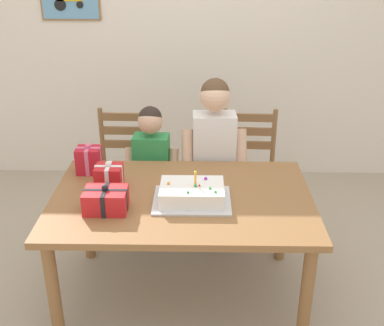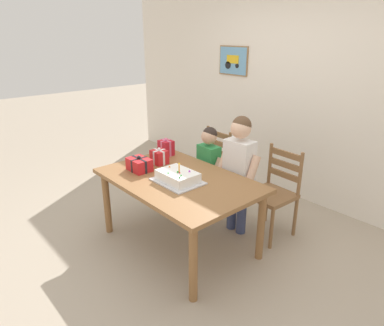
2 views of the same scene
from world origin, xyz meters
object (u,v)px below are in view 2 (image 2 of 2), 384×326
at_px(dining_table, 179,187).
at_px(birthday_cake, 178,177).
at_px(gift_box_beside_cake, 166,148).
at_px(gift_box_corner_small, 159,157).
at_px(chair_right, 273,193).
at_px(child_older, 239,164).
at_px(gift_box_red_large, 139,164).
at_px(chair_left, 209,167).
at_px(child_younger, 209,164).

distance_m(dining_table, birthday_cake, 0.16).
relative_size(gift_box_beside_cake, gift_box_corner_small, 1.14).
distance_m(gift_box_beside_cake, chair_right, 1.26).
distance_m(dining_table, child_older, 0.67).
relative_size(gift_box_red_large, gift_box_beside_cake, 1.18).
xyz_separation_m(gift_box_beside_cake, chair_left, (0.13, 0.55, -0.34)).
relative_size(dining_table, child_younger, 1.43).
relative_size(gift_box_beside_cake, chair_left, 0.22).
bearing_deg(gift_box_corner_small, chair_right, 39.99).
bearing_deg(gift_box_beside_cake, chair_right, 27.06).
bearing_deg(dining_table, birthday_cake, -43.04).
height_order(gift_box_corner_small, chair_right, chair_right).
xyz_separation_m(chair_left, child_older, (0.67, -0.24, 0.30)).
relative_size(gift_box_corner_small, child_older, 0.14).
xyz_separation_m(gift_box_corner_small, chair_left, (-0.04, 0.77, -0.33)).
distance_m(gift_box_red_large, chair_right, 1.39).
xyz_separation_m(birthday_cake, chair_left, (-0.53, 0.92, -0.30)).
bearing_deg(child_younger, gift_box_corner_small, -111.07).
distance_m(gift_box_red_large, gift_box_beside_cake, 0.52).
height_order(birthday_cake, gift_box_corner_small, birthday_cake).
bearing_deg(gift_box_beside_cake, gift_box_red_large, -68.21).
distance_m(dining_table, chair_left, 1.00).
relative_size(chair_right, child_older, 0.73).
distance_m(gift_box_red_large, child_older, 1.00).
relative_size(gift_box_red_large, gift_box_corner_small, 1.35).
bearing_deg(birthday_cake, child_older, 78.26).
bearing_deg(gift_box_beside_cake, child_older, 20.86).
bearing_deg(chair_left, gift_box_red_large, -86.51).
relative_size(chair_right, child_younger, 0.87).
distance_m(chair_left, chair_right, 0.95).
distance_m(dining_table, chair_right, 1.00).
bearing_deg(child_younger, gift_box_beside_cake, -139.99).
xyz_separation_m(birthday_cake, chair_right, (0.41, 0.92, -0.30)).
xyz_separation_m(gift_box_red_large, chair_right, (0.89, 1.03, -0.32)).
bearing_deg(chair_right, birthday_cake, -114.15).
bearing_deg(dining_table, gift_box_corner_small, 166.78).
xyz_separation_m(gift_box_beside_cake, chair_right, (1.08, 0.55, -0.34)).
height_order(gift_box_beside_cake, gift_box_corner_small, gift_box_beside_cake).
height_order(birthday_cake, child_older, child_older).
relative_size(birthday_cake, chair_left, 0.48).
distance_m(birthday_cake, chair_right, 1.06).
distance_m(gift_box_beside_cake, child_older, 0.86).
xyz_separation_m(gift_box_red_large, chair_left, (-0.06, 1.03, -0.32)).
xyz_separation_m(gift_box_red_large, gift_box_corner_small, (-0.03, 0.27, 0.01)).
bearing_deg(dining_table, child_older, 72.04).
bearing_deg(gift_box_red_large, dining_table, 21.69).
relative_size(chair_left, chair_right, 1.00).
bearing_deg(chair_right, child_older, -138.24).
bearing_deg(dining_table, chair_left, 118.56).
height_order(gift_box_beside_cake, chair_left, gift_box_beside_cake).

